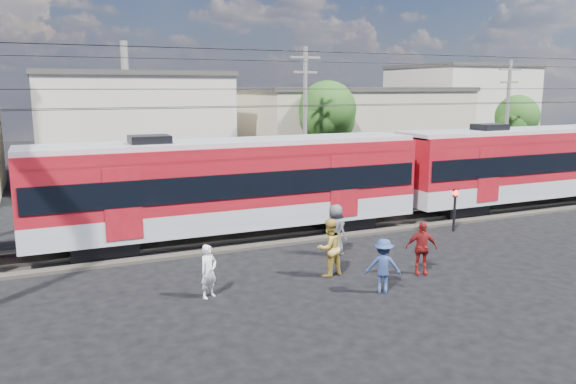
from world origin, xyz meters
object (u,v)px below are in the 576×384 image
Objects in this scene: car_silver at (546,174)px; pedestrian_a at (209,271)px; pedestrian_c at (383,266)px; commuter_train at (236,183)px; crossing_signal at (455,202)px.

pedestrian_a is at bearing 107.61° from car_silver.
commuter_train is at bearing -45.42° from pedestrian_c.
pedestrian_a is 27.41m from car_silver.
car_silver is at bearing 10.91° from commuter_train.
car_silver is at bearing 27.44° from crossing_signal.
pedestrian_c is at bearing -144.24° from crossing_signal.
pedestrian_c is (2.15, -7.67, -1.55)m from commuter_train.
car_silver is (22.55, 4.35, -1.66)m from commuter_train.
crossing_signal reaches higher than car_silver.
pedestrian_a is at bearing 9.32° from pedestrian_c.
pedestrian_a is 0.96× the size of pedestrian_c.
commuter_train reaches higher than car_silver.
commuter_train reaches higher than pedestrian_c.
commuter_train is at bearing 38.23° from pedestrian_a.
pedestrian_a is at bearing -116.07° from commuter_train.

